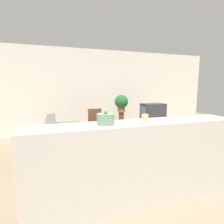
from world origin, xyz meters
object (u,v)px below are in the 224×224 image
object	(u,v)px
wooden_chair	(96,123)
decorative_bowl	(106,119)
television	(153,114)
potted_plant	(121,102)
couch	(64,142)

from	to	relation	value
wooden_chair	decorative_bowl	xyz separation A→B (m)	(-0.53, -2.87, 0.64)
television	wooden_chair	size ratio (longest dim) A/B	0.73
wooden_chair	potted_plant	size ratio (longest dim) A/B	1.61
potted_plant	decorative_bowl	bearing A→B (deg)	-114.14
decorative_bowl	wooden_chair	bearing A→B (deg)	79.54
couch	potted_plant	bearing A→B (deg)	32.51
television	potted_plant	bearing A→B (deg)	127.51
couch	wooden_chair	size ratio (longest dim) A/B	1.90
television	potted_plant	world-z (taller)	potted_plant
wooden_chair	decorative_bowl	bearing A→B (deg)	-100.46
wooden_chair	television	bearing A→B (deg)	-18.38
potted_plant	television	bearing A→B (deg)	-52.49
television	wooden_chair	distance (m)	1.64
television	decorative_bowl	bearing A→B (deg)	-131.11
wooden_chair	decorative_bowl	distance (m)	2.99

